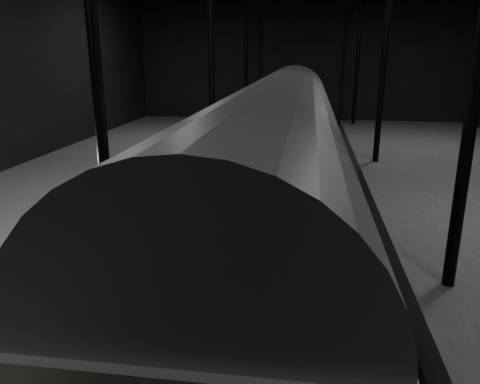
# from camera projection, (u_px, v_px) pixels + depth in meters

# --- Properties ---
(ground) EXTENTS (44.00, 44.00, 0.00)m
(ground) POSITION_uv_depth(u_px,v_px,m) (281.00, 245.00, 14.68)
(ground) COLOR black
(ground) RESTS_ON ground
(platform_left) EXTENTS (9.00, 43.80, 1.00)m
(platform_left) POSITION_uv_depth(u_px,v_px,m) (57.00, 218.00, 15.57)
(platform_left) COLOR #4A4A48
(platform_left) RESTS_ON ground
(tactile_strip) EXTENTS (0.50, 43.80, 0.01)m
(tactile_strip) POSITION_uv_depth(u_px,v_px,m) (180.00, 210.00, 14.84)
(tactile_strip) COLOR olive
(tactile_strip) RESTS_ON platform_left
(track) EXTENTS (2.40, 43.00, 0.24)m
(track) POSITION_uv_depth(u_px,v_px,m) (281.00, 243.00, 14.66)
(track) COLOR #3F3328
(track) RESTS_ON ground
(train) EXTENTS (2.89, 19.26, 5.15)m
(train) POSITION_uv_depth(u_px,v_px,m) (280.00, 169.00, 12.22)
(train) COLOR #ADB0B5
(train) RESTS_ON ground
(woman) EXTENTS (0.59, 0.39, 1.62)m
(woman) POSITION_uv_depth(u_px,v_px,m) (105.00, 187.00, 14.48)
(woman) COLOR #9F7A61
(woman) RESTS_ON platform_left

